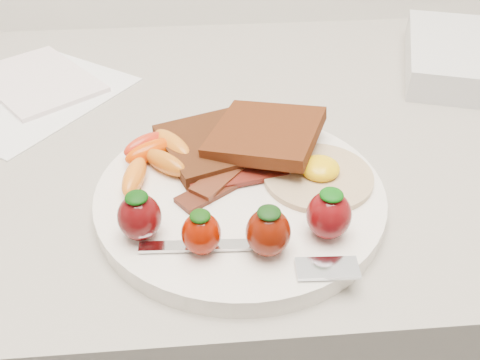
{
  "coord_description": "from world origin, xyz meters",
  "views": [
    {
      "loc": [
        -0.05,
        1.17,
        1.23
      ],
      "look_at": [
        -0.02,
        1.55,
        0.93
      ],
      "focal_mm": 40.0,
      "sensor_mm": 36.0,
      "label": 1
    }
  ],
  "objects": [
    {
      "name": "counter",
      "position": [
        0.0,
        1.7,
        0.45
      ],
      "size": [
        2.0,
        0.6,
        0.9
      ],
      "primitive_type": "cube",
      "color": "gray",
      "rests_on": "ground"
    },
    {
      "name": "plate",
      "position": [
        -0.02,
        1.55,
        0.91
      ],
      "size": [
        0.27,
        0.27,
        0.02
      ],
      "primitive_type": "cylinder",
      "color": "white",
      "rests_on": "counter"
    },
    {
      "name": "toast_lower",
      "position": [
        -0.04,
        1.62,
        0.93
      ],
      "size": [
        0.13,
        0.13,
        0.01
      ],
      "primitive_type": "cube",
      "rotation": [
        0.0,
        0.0,
        0.35
      ],
      "color": "black",
      "rests_on": "plate"
    },
    {
      "name": "toast_upper",
      "position": [
        0.01,
        1.61,
        0.94
      ],
      "size": [
        0.14,
        0.14,
        0.02
      ],
      "primitive_type": "cube",
      "rotation": [
        0.0,
        -0.1,
        -0.42
      ],
      "color": "#472411",
      "rests_on": "toast_lower"
    },
    {
      "name": "fried_egg",
      "position": [
        0.06,
        1.56,
        0.92
      ],
      "size": [
        0.12,
        0.12,
        0.02
      ],
      "color": "beige",
      "rests_on": "plate"
    },
    {
      "name": "bacon_strips",
      "position": [
        -0.03,
        1.57,
        0.92
      ],
      "size": [
        0.11,
        0.1,
        0.01
      ],
      "color": "black",
      "rests_on": "plate"
    },
    {
      "name": "baby_carrots",
      "position": [
        -0.1,
        1.6,
        0.93
      ],
      "size": [
        0.08,
        0.11,
        0.02
      ],
      "color": "#DF4200",
      "rests_on": "plate"
    },
    {
      "name": "strawberries",
      "position": [
        -0.03,
        1.49,
        0.94
      ],
      "size": [
        0.19,
        0.06,
        0.05
      ],
      "color": "#4C0708",
      "rests_on": "plate"
    },
    {
      "name": "fork",
      "position": [
        -0.01,
        1.46,
        0.92
      ],
      "size": [
        0.17,
        0.05,
        0.0
      ],
      "color": "silver",
      "rests_on": "plate"
    },
    {
      "name": "paper_sheet",
      "position": [
        -0.26,
        1.78,
        0.9
      ],
      "size": [
        0.26,
        0.27,
        0.0
      ],
      "primitive_type": "cube",
      "rotation": [
        0.0,
        0.0,
        -0.64
      ],
      "color": "white",
      "rests_on": "counter"
    },
    {
      "name": "notepad",
      "position": [
        -0.26,
        1.82,
        0.91
      ],
      "size": [
        0.2,
        0.21,
        0.01
      ],
      "primitive_type": "cube",
      "rotation": [
        0.0,
        0.0,
        0.65
      ],
      "color": "white",
      "rests_on": "paper_sheet"
    }
  ]
}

